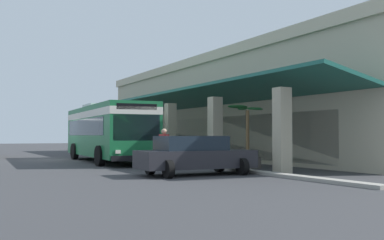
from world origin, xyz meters
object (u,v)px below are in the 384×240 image
object	(u,v)px
transit_bus	(107,129)
parked_sedan_charcoal	(194,155)
pedestrian	(164,146)
potted_palm	(248,153)

from	to	relation	value
transit_bus	parked_sedan_charcoal	xyz separation A→B (m)	(10.18, 0.16, -1.10)
transit_bus	pedestrian	xyz separation A→B (m)	(7.47, 0.14, -0.84)
pedestrian	parked_sedan_charcoal	bearing A→B (deg)	0.49
parked_sedan_charcoal	pedestrian	world-z (taller)	pedestrian
transit_bus	parked_sedan_charcoal	world-z (taller)	transit_bus
pedestrian	potted_palm	bearing A→B (deg)	79.86
parked_sedan_charcoal	potted_palm	xyz separation A→B (m)	(-2.02, 3.83, -0.05)
transit_bus	parked_sedan_charcoal	bearing A→B (deg)	0.93
parked_sedan_charcoal	pedestrian	size ratio (longest dim) A/B	2.51
parked_sedan_charcoal	potted_palm	bearing A→B (deg)	117.84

